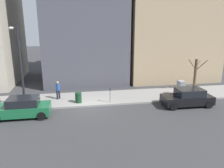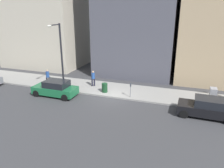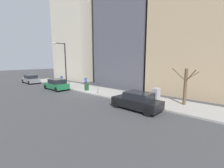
% 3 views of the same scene
% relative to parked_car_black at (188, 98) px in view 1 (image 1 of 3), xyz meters
% --- Properties ---
extents(ground_plane, '(120.00, 120.00, 0.00)m').
position_rel_parked_car_black_xyz_m(ground_plane, '(1.09, 8.33, -0.74)').
color(ground_plane, '#38383A').
extents(sidewalk, '(4.00, 36.00, 0.15)m').
position_rel_parked_car_black_xyz_m(sidewalk, '(3.09, 8.33, -0.66)').
color(sidewalk, gray).
rests_on(sidewalk, ground).
extents(parked_car_black, '(1.99, 4.23, 1.52)m').
position_rel_parked_car_black_xyz_m(parked_car_black, '(0.00, 0.00, 0.00)').
color(parked_car_black, black).
rests_on(parked_car_black, ground).
extents(parked_car_green, '(1.94, 4.21, 1.52)m').
position_rel_parked_car_black_xyz_m(parked_car_green, '(-0.09, 13.42, 0.00)').
color(parked_car_green, '#196038').
rests_on(parked_car_green, ground).
extents(parking_meter, '(0.14, 0.10, 1.35)m').
position_rel_parked_car_black_xyz_m(parking_meter, '(1.54, 6.45, 0.24)').
color(parking_meter, slate).
rests_on(parking_meter, sidewalk).
extents(utility_box, '(0.83, 0.61, 1.43)m').
position_rel_parked_car_black_xyz_m(utility_box, '(2.39, -0.57, 0.11)').
color(utility_box, '#A8A399').
rests_on(utility_box, sidewalk).
extents(streetlamp, '(1.97, 0.32, 6.50)m').
position_rel_parked_car_black_xyz_m(streetlamp, '(1.38, 13.56, 3.28)').
color(streetlamp, black).
rests_on(streetlamp, sidewalk).
extents(bare_tree, '(1.34, 2.03, 3.36)m').
position_rel_parked_car_black_xyz_m(bare_tree, '(3.69, -2.73, 1.16)').
color(bare_tree, brown).
rests_on(bare_tree, sidewalk).
extents(trash_bin, '(0.56, 0.56, 0.90)m').
position_rel_parked_car_black_xyz_m(trash_bin, '(1.99, 9.19, -0.14)').
color(trash_bin, '#14381E').
rests_on(trash_bin, sidewalk).
extents(pedestrian_near_meter, '(0.36, 0.36, 1.66)m').
position_rel_parked_car_black_xyz_m(pedestrian_near_meter, '(3.30, 10.98, 0.35)').
color(pedestrian_near_meter, '#1E1E2D').
rests_on(pedestrian_near_meter, sidewalk).
extents(office_tower_left, '(10.99, 10.99, 18.37)m').
position_rel_parked_car_black_xyz_m(office_tower_left, '(12.09, -2.53, 8.45)').
color(office_tower_left, tan).
rests_on(office_tower_left, ground).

